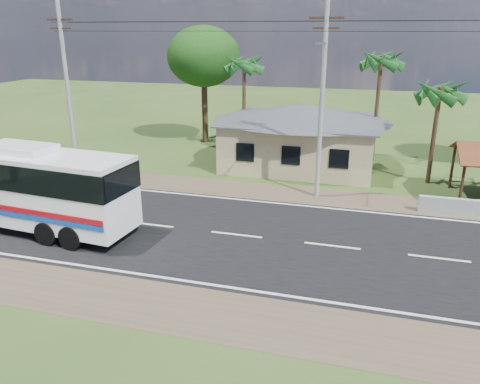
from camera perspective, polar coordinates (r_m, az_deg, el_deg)
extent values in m
plane|color=#284518|center=(22.31, -0.44, -5.26)|extent=(120.00, 120.00, 0.00)
cube|color=black|center=(22.31, -0.44, -5.24)|extent=(120.00, 10.00, 0.02)
cube|color=brown|center=(28.17, 3.24, 0.04)|extent=(120.00, 3.00, 0.01)
cube|color=brown|center=(16.92, -6.76, -14.01)|extent=(120.00, 3.00, 0.01)
cube|color=silver|center=(26.51, 2.39, -1.15)|extent=(120.00, 0.15, 0.01)
cube|color=silver|center=(18.33, -4.61, -11.04)|extent=(120.00, 0.15, 0.01)
cube|color=silver|center=(22.30, -0.44, -5.20)|extent=(120.00, 0.15, 0.01)
cube|color=tan|center=(33.71, 7.40, 5.95)|extent=(10.00, 8.00, 3.20)
cube|color=#4C4F54|center=(33.38, 7.52, 8.70)|extent=(10.60, 8.60, 0.10)
pyramid|color=#4C4F54|center=(33.19, 7.61, 10.66)|extent=(12.40, 10.00, 1.20)
cube|color=black|center=(30.44, 0.64, 4.87)|extent=(1.20, 0.08, 1.20)
cube|color=black|center=(29.83, 6.23, 4.45)|extent=(1.20, 0.08, 1.20)
cube|color=black|center=(29.51, 11.99, 3.98)|extent=(1.20, 0.08, 1.20)
cylinder|color=#3A2415|center=(27.83, 25.42, 0.72)|extent=(0.16, 0.16, 2.60)
cylinder|color=#3A2415|center=(31.25, 24.46, 2.73)|extent=(0.16, 0.16, 2.60)
cylinder|color=#9E9E99|center=(32.23, -20.22, 11.39)|extent=(0.26, 0.26, 11.00)
cube|color=#3A2415|center=(32.01, -21.15, 19.01)|extent=(1.80, 0.12, 0.12)
cube|color=#3A2415|center=(32.01, -21.04, 18.12)|extent=(1.40, 0.10, 0.10)
cylinder|color=#9E9E99|center=(26.40, 9.94, 10.78)|extent=(0.26, 0.26, 11.00)
cube|color=#3A2415|center=(26.14, 10.52, 20.14)|extent=(1.80, 0.12, 0.12)
cube|color=#3A2415|center=(26.14, 10.45, 19.04)|extent=(1.40, 0.10, 0.10)
cylinder|color=gray|center=(25.15, 10.10, 17.47)|extent=(0.08, 2.00, 0.08)
cube|color=gray|center=(24.16, 9.84, 17.42)|extent=(0.50, 0.18, 0.12)
cylinder|color=black|center=(28.11, -7.00, 19.81)|extent=(16.00, 0.02, 0.02)
cylinder|color=#47301E|center=(31.37, 22.55, 6.27)|extent=(0.28, 0.28, 6.00)
cylinder|color=#47301E|center=(35.43, 16.30, 9.54)|extent=(0.28, 0.28, 7.50)
cylinder|color=#47301E|center=(37.24, 0.50, 10.34)|extent=(0.28, 0.28, 7.00)
cylinder|color=#47301E|center=(40.40, -4.31, 10.23)|extent=(0.50, 0.50, 5.95)
ellipsoid|color=#173C10|center=(39.97, -4.47, 16.15)|extent=(6.00, 6.00, 4.92)
cube|color=white|center=(25.44, -26.58, 0.99)|extent=(13.54, 3.90, 3.34)
cube|color=black|center=(25.22, -26.86, 2.79)|extent=(13.60, 3.97, 1.22)
cube|color=white|center=(24.19, -25.40, 4.85)|extent=(3.48, 2.06, 0.33)
cylinder|color=black|center=(22.85, -22.48, -4.68)|extent=(1.14, 0.48, 1.11)
cylinder|color=black|center=(24.60, -18.52, -2.51)|extent=(1.14, 0.48, 1.11)
cylinder|color=black|center=(22.00, -19.90, -5.27)|extent=(1.14, 0.48, 1.11)
cylinder|color=black|center=(23.81, -16.00, -2.96)|extent=(1.14, 0.48, 1.11)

